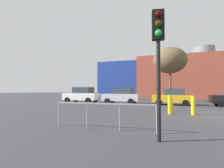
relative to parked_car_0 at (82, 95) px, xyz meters
name	(u,v)px	position (x,y,z in m)	size (l,w,h in m)	color
ground_plane	(222,116)	(13.46, -7.18, -0.95)	(200.00, 200.00, 0.00)	#38383A
building_backdrop	(204,78)	(16.55, 19.39, 3.06)	(42.05, 10.66, 10.13)	#9E4733
parked_car_0	(82,95)	(0.00, 0.00, 0.00)	(4.41, 2.16, 1.91)	white
parked_car_1	(122,96)	(5.13, 0.00, -0.04)	(4.20, 2.06, 1.82)	silver
parked_car_2	(172,97)	(10.64, 0.00, -0.10)	(3.92, 1.93, 1.70)	gold
traffic_light_near_left	(158,44)	(10.34, -13.95, 1.94)	(0.39, 0.39, 3.93)	black
bare_tree_0	(170,60)	(10.35, 5.50, 4.61)	(4.42, 4.42, 7.35)	brown
bollard_yellow_0	(193,106)	(11.88, -7.47, -0.38)	(0.24, 0.24, 1.15)	yellow
bollard_yellow_1	(170,105)	(10.51, -7.46, -0.35)	(0.24, 0.24, 1.20)	yellow
bollard_yellow_2	(171,105)	(10.57, -5.96, -0.49)	(0.24, 0.24, 0.91)	yellow
pedestrian_railing	(103,109)	(8.16, -12.99, -0.15)	(4.11, 0.06, 1.03)	gray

